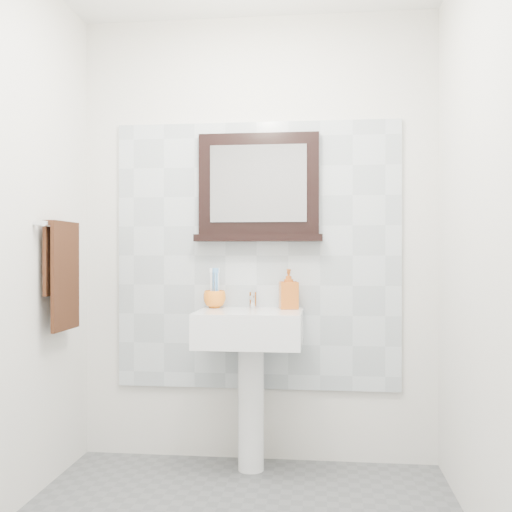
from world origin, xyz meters
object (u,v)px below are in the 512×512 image
at_px(soap_dispenser, 289,289).
at_px(framed_mirror, 259,190).
at_px(pedestal_sink, 250,345).
at_px(hand_towel, 62,267).
at_px(toothbrush_cup, 215,299).

distance_m(soap_dispenser, framed_mirror, 0.58).
xyz_separation_m(pedestal_sink, soap_dispenser, (0.20, 0.12, 0.29)).
relative_size(pedestal_sink, hand_towel, 1.75).
bearing_deg(framed_mirror, soap_dispenser, -20.69).
bearing_deg(toothbrush_cup, hand_towel, -153.01).
xyz_separation_m(soap_dispenser, framed_mirror, (-0.17, 0.06, 0.55)).
xyz_separation_m(pedestal_sink, toothbrush_cup, (-0.21, 0.13, 0.23)).
relative_size(pedestal_sink, soap_dispenser, 4.40).
distance_m(pedestal_sink, framed_mirror, 0.86).
distance_m(toothbrush_cup, hand_towel, 0.82).
xyz_separation_m(toothbrush_cup, hand_towel, (-0.72, -0.36, 0.19)).
bearing_deg(soap_dispenser, toothbrush_cup, 167.55).
xyz_separation_m(soap_dispenser, hand_towel, (-1.13, -0.36, 0.12)).
bearing_deg(pedestal_sink, soap_dispenser, 31.69).
height_order(pedestal_sink, framed_mirror, framed_mirror).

